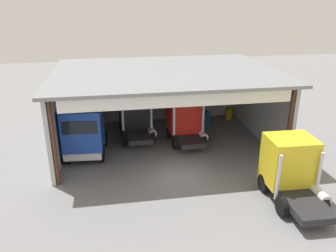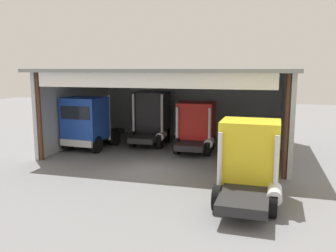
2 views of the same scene
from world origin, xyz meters
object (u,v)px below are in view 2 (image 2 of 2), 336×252
(truck_red_center_right_bay, at_px, (196,125))
(truck_yellow_center_left_bay, at_px, (249,160))
(truck_black_center_bay, at_px, (152,117))
(tool_cart, at_px, (236,136))
(truck_blue_yard_outside, at_px, (88,122))
(oil_drum, at_px, (270,136))

(truck_red_center_right_bay, relative_size, truck_yellow_center_left_bay, 0.92)
(truck_black_center_bay, distance_m, tool_cart, 6.50)
(truck_blue_yard_outside, bearing_deg, truck_red_center_right_bay, -163.00)
(truck_black_center_bay, bearing_deg, truck_blue_yard_outside, -144.37)
(truck_black_center_bay, xyz_separation_m, truck_yellow_center_left_bay, (7.39, -9.62, -0.26))
(truck_black_center_bay, height_order, oil_drum, truck_black_center_bay)
(tool_cart, bearing_deg, truck_blue_yard_outside, -152.59)
(tool_cart, bearing_deg, truck_red_center_right_bay, -125.79)
(tool_cart, bearing_deg, truck_yellow_center_left_bay, -83.06)
(truck_black_center_bay, xyz_separation_m, truck_red_center_right_bay, (3.54, -1.24, -0.25))
(truck_red_center_right_bay, height_order, truck_yellow_center_left_bay, truck_yellow_center_left_bay)
(truck_red_center_right_bay, xyz_separation_m, oil_drum, (4.85, 4.02, -1.27))
(truck_red_center_right_bay, bearing_deg, truck_blue_yard_outside, -168.80)
(truck_blue_yard_outside, bearing_deg, truck_yellow_center_left_bay, 152.78)
(truck_yellow_center_left_bay, bearing_deg, tool_cart, 98.79)
(oil_drum, relative_size, tool_cart, 0.91)
(truck_black_center_bay, height_order, truck_red_center_right_bay, truck_black_center_bay)
(truck_yellow_center_left_bay, relative_size, tool_cart, 4.73)
(truck_yellow_center_left_bay, distance_m, tool_cart, 11.90)
(truck_black_center_bay, xyz_separation_m, oil_drum, (8.39, 2.78, -1.52))
(truck_black_center_bay, bearing_deg, tool_cart, 17.23)
(truck_red_center_right_bay, distance_m, tool_cart, 4.33)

